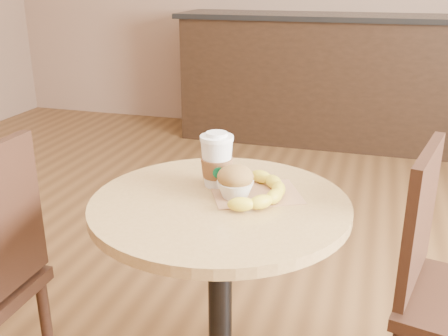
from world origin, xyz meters
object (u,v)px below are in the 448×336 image
Objects in this scene: coffee_cup at (217,162)px; cafe_table at (220,268)px; banana at (264,191)px; muffin at (235,182)px.

cafe_table is at bearing -91.84° from coffee_cup.
coffee_cup is at bearing 166.75° from banana.
coffee_cup is 0.11m from muffin.
coffee_cup is at bearing 136.05° from muffin.
cafe_table is 0.26m from banana.
muffin is 0.08m from banana.
coffee_cup reaches higher than banana.
muffin is at bearing -67.31° from coffee_cup.
coffee_cup is 0.58× the size of banana.
cafe_table is at bearing -150.28° from banana.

